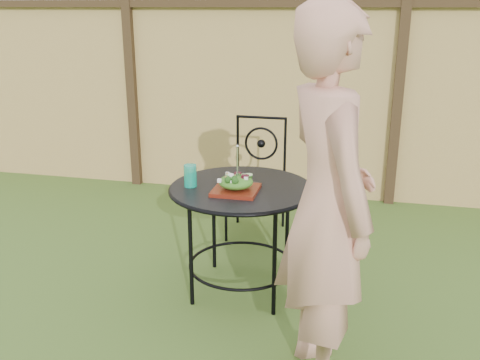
{
  "coord_description": "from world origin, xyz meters",
  "views": [
    {
      "loc": [
        1.0,
        -2.89,
        1.81
      ],
      "look_at": [
        0.26,
        0.27,
        0.75
      ],
      "focal_mm": 40.0,
      "sensor_mm": 36.0,
      "label": 1
    }
  ],
  "objects_px": {
    "patio_table": "(242,207)",
    "patio_chair": "(257,174)",
    "salad_plate": "(236,190)",
    "diner": "(328,206)"
  },
  "relations": [
    {
      "from": "patio_table",
      "to": "patio_chair",
      "type": "xyz_separation_m",
      "value": [
        -0.09,
        0.97,
        -0.08
      ]
    },
    {
      "from": "patio_table",
      "to": "patio_chair",
      "type": "bearing_deg",
      "value": 95.41
    },
    {
      "from": "patio_table",
      "to": "salad_plate",
      "type": "distance_m",
      "value": 0.18
    },
    {
      "from": "patio_table",
      "to": "patio_chair",
      "type": "height_order",
      "value": "patio_chair"
    },
    {
      "from": "patio_table",
      "to": "patio_chair",
      "type": "distance_m",
      "value": 0.98
    },
    {
      "from": "diner",
      "to": "salad_plate",
      "type": "relative_size",
      "value": 6.84
    },
    {
      "from": "patio_chair",
      "to": "salad_plate",
      "type": "distance_m",
      "value": 1.11
    },
    {
      "from": "patio_table",
      "to": "diner",
      "type": "distance_m",
      "value": 1.01
    },
    {
      "from": "patio_chair",
      "to": "diner",
      "type": "xyz_separation_m",
      "value": [
        0.68,
        -1.73,
        0.42
      ]
    },
    {
      "from": "patio_table",
      "to": "patio_chair",
      "type": "relative_size",
      "value": 0.97
    }
  ]
}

